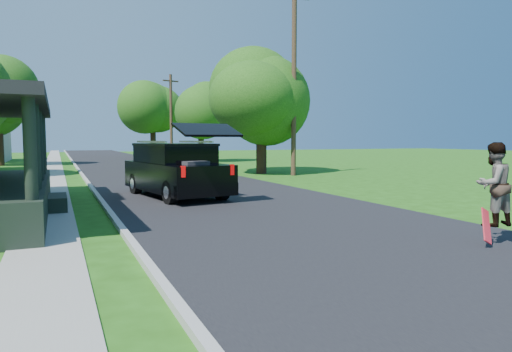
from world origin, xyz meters
name	(u,v)px	position (x,y,z in m)	size (l,w,h in m)	color
ground	(326,234)	(0.00, 0.00, 0.00)	(140.00, 140.00, 0.00)	#215010
street	(151,173)	(0.00, 20.00, 0.00)	(8.00, 120.00, 0.02)	black
curb	(81,175)	(-4.05, 20.00, 0.00)	(0.15, 120.00, 0.12)	#A6A5A0
sidewalk	(52,175)	(-5.60, 20.00, 0.00)	(1.30, 120.00, 0.03)	gray
black_suv	(176,170)	(-1.44, 7.64, 0.98)	(2.93, 5.78, 2.57)	black
skateboarder	(493,184)	(2.50, -2.10, 1.19)	(0.82, 0.64, 1.65)	black
skateboard	(486,227)	(2.20, -2.22, 0.39)	(0.50, 0.39, 0.66)	red
tree_right_near	(261,87)	(5.91, 16.62, 5.13)	(6.02, 6.18, 7.90)	black
tree_right_mid	(200,105)	(6.78, 31.90, 5.12)	(5.95, 6.13, 7.70)	black
tree_right_far	(152,102)	(4.97, 45.04, 6.30)	(7.67, 7.81, 9.85)	black
utility_pole_near	(294,79)	(7.00, 14.48, 5.41)	(1.72, 0.42, 10.51)	#3E2B1C
utility_pole_far	(171,117)	(4.50, 33.66, 4.14)	(1.57, 0.60, 8.00)	#3E2B1C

